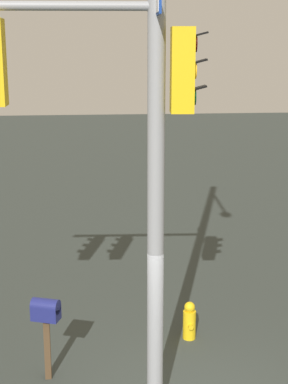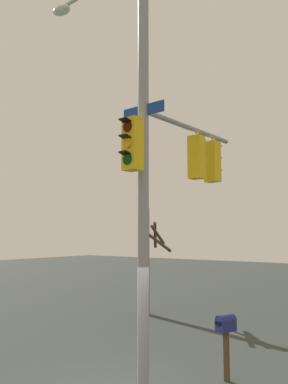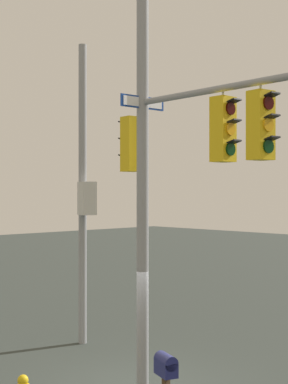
% 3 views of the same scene
% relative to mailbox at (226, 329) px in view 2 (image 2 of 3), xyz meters
% --- Properties ---
extents(main_signal_pole_assembly, '(3.75, 4.37, 9.87)m').
position_rel_mailbox_xyz_m(main_signal_pole_assembly, '(-1.16, -0.99, 4.22)').
color(main_signal_pole_assembly, gray).
rests_on(main_signal_pole_assembly, ground).
extents(mailbox, '(0.37, 0.50, 1.41)m').
position_rel_mailbox_xyz_m(mailbox, '(0.00, 0.00, 0.00)').
color(mailbox, '#4C3823').
rests_on(mailbox, ground).
extents(bare_tree_behind_pole, '(0.99, 1.52, 4.26)m').
position_rel_mailbox_xyz_m(bare_tree_behind_pole, '(-5.72, 4.84, 1.12)').
color(bare_tree_behind_pole, '#4B352D').
rests_on(bare_tree_behind_pole, ground).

